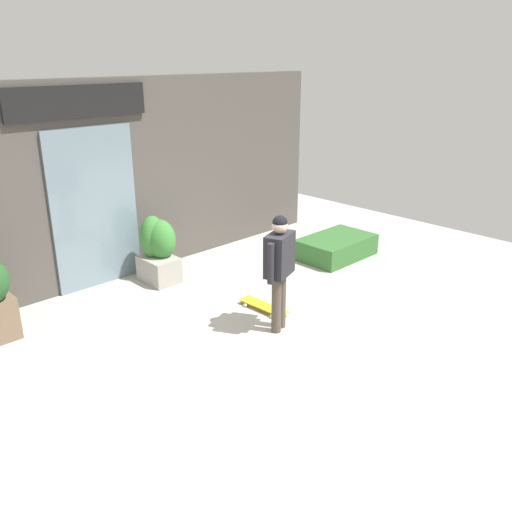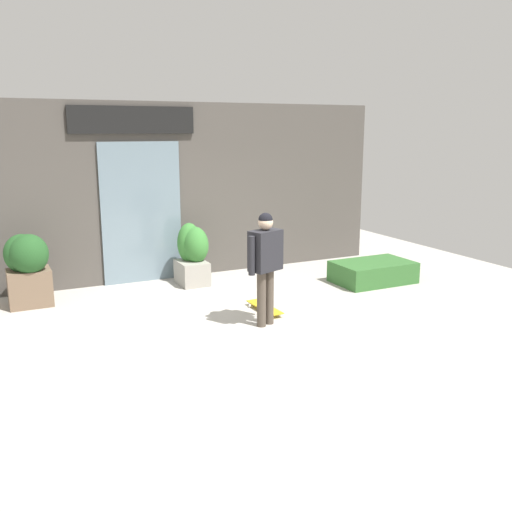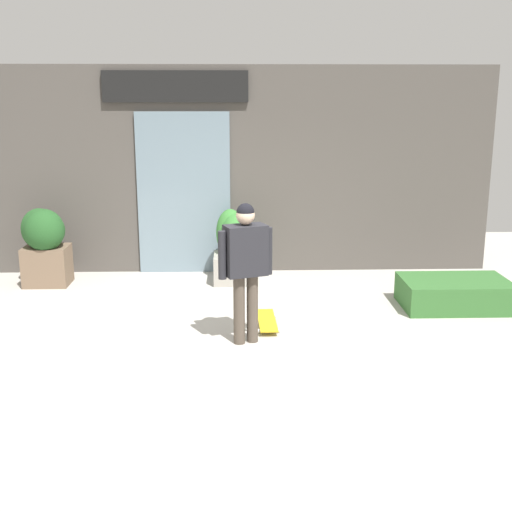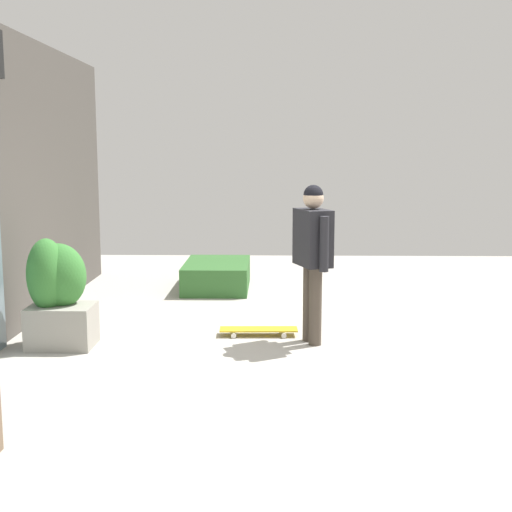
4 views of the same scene
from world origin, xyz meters
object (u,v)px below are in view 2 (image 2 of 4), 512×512
skateboard (265,307)px  planter_box_right (193,253)px  planter_box_left (27,264)px  skateboarder (266,257)px

skateboard → planter_box_right: planter_box_right is taller
planter_box_right → planter_box_left: bearing=-177.4°
planter_box_right → skateboarder: bearing=-86.4°
skateboarder → skateboard: skateboarder is taller
skateboard → planter_box_right: (-0.43, 2.01, 0.50)m
skateboarder → planter_box_right: size_ratio=1.47×
skateboard → skateboarder: bearing=152.4°
skateboard → planter_box_left: size_ratio=0.72×
skateboard → planter_box_right: size_ratio=0.76×
skateboarder → planter_box_right: skateboarder is taller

